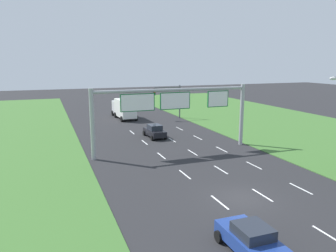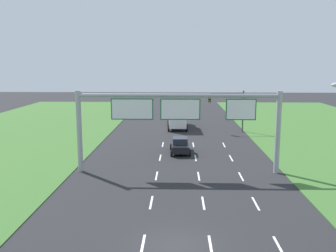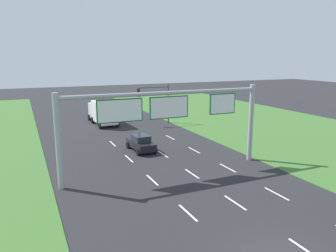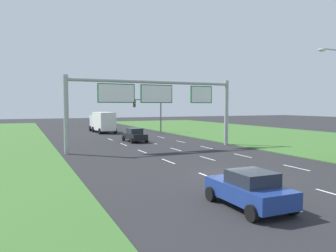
{
  "view_description": "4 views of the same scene",
  "coord_description": "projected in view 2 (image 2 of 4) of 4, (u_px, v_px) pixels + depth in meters",
  "views": [
    {
      "loc": [
        -12.48,
        -18.4,
        9.52
      ],
      "look_at": [
        -1.56,
        10.6,
        3.36
      ],
      "focal_mm": 35.0,
      "sensor_mm": 36.0,
      "label": 1
    },
    {
      "loc": [
        0.09,
        -17.93,
        9.31
      ],
      "look_at": [
        -0.9,
        15.63,
        3.59
      ],
      "focal_mm": 40.0,
      "sensor_mm": 36.0,
      "label": 2
    },
    {
      "loc": [
        -10.47,
        -10.47,
        9.38
      ],
      "look_at": [
        0.74,
        14.56,
        3.6
      ],
      "focal_mm": 35.0,
      "sensor_mm": 36.0,
      "label": 3
    },
    {
      "loc": [
        -11.97,
        -16.8,
        4.27
      ],
      "look_at": [
        0.63,
        11.35,
        2.37
      ],
      "focal_mm": 35.0,
      "sensor_mm": 36.0,
      "label": 4
    }
  ],
  "objects": [
    {
      "name": "box_truck",
      "position": [
        177.0,
        116.0,
        53.73
      ],
      "size": [
        2.9,
        7.83,
        3.26
      ],
      "rotation": [
        0.0,
        0.0,
        0.04
      ],
      "color": "silver",
      "rests_on": "ground_plane"
    },
    {
      "name": "sign_gantry",
      "position": [
        178.0,
        115.0,
        31.35
      ],
      "size": [
        17.24,
        0.44,
        7.0
      ],
      "color": "#9EA0A5",
      "rests_on": "ground_plane"
    },
    {
      "name": "lane_dashes_inner_left",
      "position": [
        148.0,
        221.0,
        22.24
      ],
      "size": [
        0.14,
        44.4,
        0.01
      ],
      "color": "white",
      "rests_on": "ground_plane"
    },
    {
      "name": "ground_plane",
      "position": [
        177.0,
        246.0,
        19.24
      ],
      "size": [
        200.0,
        200.0,
        0.0
      ],
      "primitive_type": "plane",
      "color": "#262628"
    },
    {
      "name": "lane_dashes_inner_right",
      "position": [
        206.0,
        222.0,
        22.14
      ],
      "size": [
        0.14,
        44.4,
        0.01
      ],
      "color": "white",
      "rests_on": "ground_plane"
    },
    {
      "name": "lane_dashes_slip",
      "position": [
        266.0,
        222.0,
        22.04
      ],
      "size": [
        0.14,
        44.4,
        0.01
      ],
      "color": "white",
      "rests_on": "ground_plane"
    },
    {
      "name": "traffic_light_mast",
      "position": [
        229.0,
        104.0,
        50.13
      ],
      "size": [
        4.76,
        0.49,
        5.6
      ],
      "color": "#47494F",
      "rests_on": "ground_plane"
    },
    {
      "name": "car_lead_silver",
      "position": [
        180.0,
        145.0,
        38.9
      ],
      "size": [
        2.15,
        4.14,
        1.63
      ],
      "rotation": [
        0.0,
        0.0,
        0.04
      ],
      "color": "black",
      "rests_on": "ground_plane"
    }
  ]
}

